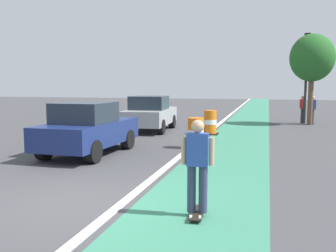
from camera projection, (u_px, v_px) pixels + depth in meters
name	position (u px, v px, depth m)	size (l,w,h in m)	color
ground_plane	(76.00, 202.00, 7.37)	(100.00, 100.00, 0.00)	#424244
bike_lane_strip	(242.00, 131.00, 18.28)	(2.50, 80.00, 0.01)	#387F60
lane_divider_stripe	(212.00, 130.00, 18.66)	(0.20, 80.00, 0.01)	silver
skateboarder_on_lane	(197.00, 165.00, 6.46)	(0.57, 0.81, 1.69)	black
parked_sedan_nearest	(88.00, 129.00, 12.23)	(2.03, 4.16, 1.70)	navy
parked_sedan_second	(150.00, 114.00, 18.37)	(2.08, 4.19, 1.70)	#9EA0A5
traffic_barrel_front	(196.00, 133.00, 13.40)	(0.73, 0.73, 1.09)	orange
traffic_barrel_mid	(210.00, 123.00, 17.10)	(0.73, 0.73, 1.09)	orange
traffic_light_corner	(307.00, 62.00, 21.32)	(0.41, 0.32, 5.10)	#2D2D2D
pedestrian_crossing	(303.00, 108.00, 21.80)	(0.34, 0.20, 1.61)	#33333D
pedestrian_waiting	(312.00, 109.00, 21.13)	(0.34, 0.20, 1.61)	#33333D
street_tree_sidewalk	(312.00, 58.00, 20.66)	(2.40, 2.40, 5.00)	brown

